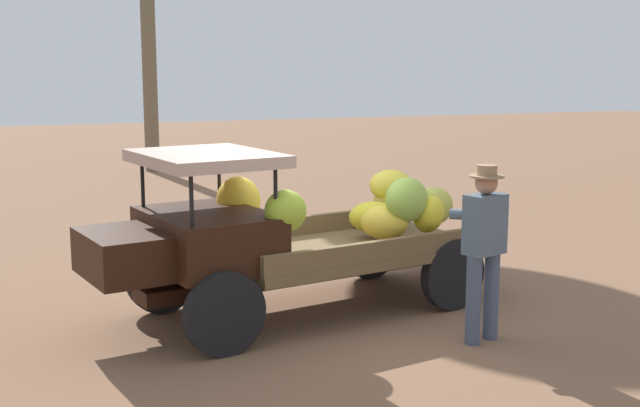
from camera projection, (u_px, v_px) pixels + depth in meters
ground_plane at (305, 314)px, 9.11m from camera, size 60.00×60.00×0.00m
truck at (283, 236)px, 8.87m from camera, size 4.64×2.45×1.85m
farmer at (484, 242)px, 8.06m from camera, size 0.54×0.50×1.77m
wooden_crate at (447, 256)px, 10.82m from camera, size 0.69×0.69×0.48m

